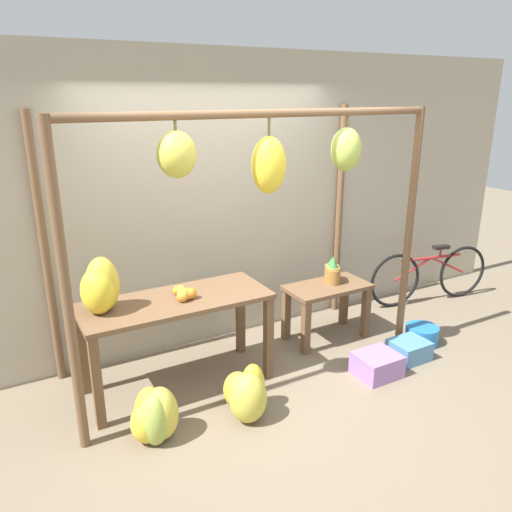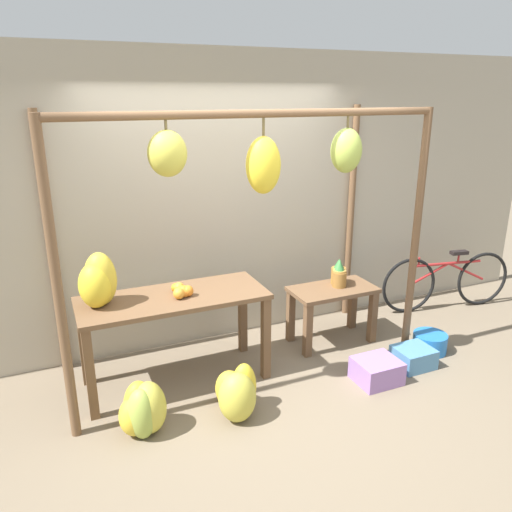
{
  "view_description": "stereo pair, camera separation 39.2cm",
  "coord_description": "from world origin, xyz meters",
  "px_view_note": "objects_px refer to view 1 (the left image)",
  "views": [
    {
      "loc": [
        -1.89,
        -2.97,
        2.4
      ],
      "look_at": [
        0.12,
        0.64,
        1.05
      ],
      "focal_mm": 35.0,
      "sensor_mm": 36.0,
      "label": 1
    },
    {
      "loc": [
        -1.54,
        -3.14,
        2.4
      ],
      "look_at": [
        0.12,
        0.64,
        1.05
      ],
      "focal_mm": 35.0,
      "sensor_mm": 36.0,
      "label": 2
    }
  ],
  "objects_px": {
    "banana_pile_ground_left": "(154,416)",
    "blue_bucket": "(422,335)",
    "orange_pile": "(184,293)",
    "banana_pile_ground_right": "(247,393)",
    "fruit_crate_purple": "(409,350)",
    "fruit_crate_white": "(377,365)",
    "parked_bicycle": "(430,275)",
    "pineapple_cluster": "(333,272)",
    "banana_pile_on_table": "(100,288)"
  },
  "relations": [
    {
      "from": "banana_pile_on_table",
      "to": "fruit_crate_white",
      "type": "xyz_separation_m",
      "value": [
        2.17,
        -0.76,
        -0.89
      ]
    },
    {
      "from": "banana_pile_on_table",
      "to": "fruit_crate_purple",
      "type": "bearing_deg",
      "value": -14.76
    },
    {
      "from": "orange_pile",
      "to": "parked_bicycle",
      "type": "distance_m",
      "value": 3.24
    },
    {
      "from": "banana_pile_ground_right",
      "to": "fruit_crate_white",
      "type": "xyz_separation_m",
      "value": [
        1.29,
        -0.05,
        -0.09
      ]
    },
    {
      "from": "banana_pile_on_table",
      "to": "blue_bucket",
      "type": "distance_m",
      "value": 3.14
    },
    {
      "from": "banana_pile_ground_left",
      "to": "parked_bicycle",
      "type": "xyz_separation_m",
      "value": [
        3.68,
        0.84,
        0.15
      ]
    },
    {
      "from": "fruit_crate_purple",
      "to": "fruit_crate_white",
      "type": "bearing_deg",
      "value": -171.59
    },
    {
      "from": "banana_pile_ground_left",
      "to": "fruit_crate_white",
      "type": "distance_m",
      "value": 2.01
    },
    {
      "from": "pineapple_cluster",
      "to": "banana_pile_ground_right",
      "type": "relative_size",
      "value": 0.55
    },
    {
      "from": "banana_pile_on_table",
      "to": "fruit_crate_white",
      "type": "height_order",
      "value": "banana_pile_on_table"
    },
    {
      "from": "fruit_crate_white",
      "to": "banana_pile_ground_right",
      "type": "bearing_deg",
      "value": 177.57
    },
    {
      "from": "fruit_crate_white",
      "to": "parked_bicycle",
      "type": "relative_size",
      "value": 0.24
    },
    {
      "from": "banana_pile_ground_right",
      "to": "blue_bucket",
      "type": "distance_m",
      "value": 2.09
    },
    {
      "from": "fruit_crate_white",
      "to": "blue_bucket",
      "type": "bearing_deg",
      "value": 16.1
    },
    {
      "from": "banana_pile_on_table",
      "to": "blue_bucket",
      "type": "bearing_deg",
      "value": -10.16
    },
    {
      "from": "banana_pile_ground_left",
      "to": "blue_bucket",
      "type": "distance_m",
      "value": 2.81
    },
    {
      "from": "banana_pile_ground_right",
      "to": "fruit_crate_white",
      "type": "distance_m",
      "value": 1.29
    },
    {
      "from": "pineapple_cluster",
      "to": "banana_pile_ground_left",
      "type": "relative_size",
      "value": 0.66
    },
    {
      "from": "banana_pile_ground_right",
      "to": "parked_bicycle",
      "type": "relative_size",
      "value": 0.32
    },
    {
      "from": "pineapple_cluster",
      "to": "fruit_crate_purple",
      "type": "relative_size",
      "value": 0.84
    },
    {
      "from": "orange_pile",
      "to": "banana_pile_on_table",
      "type": "bearing_deg",
      "value": 173.83
    },
    {
      "from": "orange_pile",
      "to": "fruit_crate_purple",
      "type": "relative_size",
      "value": 0.71
    },
    {
      "from": "pineapple_cluster",
      "to": "parked_bicycle",
      "type": "distance_m",
      "value": 1.6
    },
    {
      "from": "banana_pile_ground_right",
      "to": "parked_bicycle",
      "type": "height_order",
      "value": "parked_bicycle"
    },
    {
      "from": "banana_pile_ground_left",
      "to": "fruit_crate_purple",
      "type": "xyz_separation_m",
      "value": [
        2.47,
        -0.05,
        -0.1
      ]
    },
    {
      "from": "pineapple_cluster",
      "to": "fruit_crate_purple",
      "type": "bearing_deg",
      "value": -65.96
    },
    {
      "from": "pineapple_cluster",
      "to": "banana_pile_ground_left",
      "type": "xyz_separation_m",
      "value": [
        -2.12,
        -0.72,
        -0.5
      ]
    },
    {
      "from": "blue_bucket",
      "to": "fruit_crate_white",
      "type": "bearing_deg",
      "value": -163.9
    },
    {
      "from": "fruit_crate_purple",
      "to": "banana_pile_ground_right",
      "type": "bearing_deg",
      "value": -179.55
    },
    {
      "from": "banana_pile_on_table",
      "to": "parked_bicycle",
      "type": "distance_m",
      "value": 3.9
    },
    {
      "from": "orange_pile",
      "to": "banana_pile_ground_left",
      "type": "xyz_separation_m",
      "value": [
        -0.49,
        -0.57,
        -0.65
      ]
    },
    {
      "from": "parked_bicycle",
      "to": "blue_bucket",
      "type": "bearing_deg",
      "value": -140.01
    },
    {
      "from": "orange_pile",
      "to": "banana_pile_ground_left",
      "type": "bearing_deg",
      "value": -130.46
    },
    {
      "from": "banana_pile_on_table",
      "to": "fruit_crate_purple",
      "type": "xyz_separation_m",
      "value": [
        2.63,
        -0.69,
        -0.9
      ]
    },
    {
      "from": "banana_pile_on_table",
      "to": "pineapple_cluster",
      "type": "bearing_deg",
      "value": 2.03
    },
    {
      "from": "parked_bicycle",
      "to": "banana_pile_on_table",
      "type": "bearing_deg",
      "value": -176.99
    },
    {
      "from": "blue_bucket",
      "to": "parked_bicycle",
      "type": "height_order",
      "value": "parked_bicycle"
    },
    {
      "from": "orange_pile",
      "to": "fruit_crate_white",
      "type": "xyz_separation_m",
      "value": [
        1.52,
        -0.69,
        -0.74
      ]
    },
    {
      "from": "blue_bucket",
      "to": "banana_pile_ground_left",
      "type": "bearing_deg",
      "value": -177.77
    },
    {
      "from": "banana_pile_ground_right",
      "to": "fruit_crate_purple",
      "type": "relative_size",
      "value": 1.52
    },
    {
      "from": "pineapple_cluster",
      "to": "fruit_crate_white",
      "type": "relative_size",
      "value": 0.75
    },
    {
      "from": "banana_pile_on_table",
      "to": "pineapple_cluster",
      "type": "xyz_separation_m",
      "value": [
        2.29,
        0.08,
        -0.3
      ]
    },
    {
      "from": "fruit_crate_white",
      "to": "banana_pile_ground_left",
      "type": "bearing_deg",
      "value": 176.54
    },
    {
      "from": "fruit_crate_white",
      "to": "fruit_crate_purple",
      "type": "relative_size",
      "value": 1.11
    },
    {
      "from": "orange_pile",
      "to": "banana_pile_ground_right",
      "type": "distance_m",
      "value": 0.94
    },
    {
      "from": "banana_pile_ground_left",
      "to": "blue_bucket",
      "type": "height_order",
      "value": "banana_pile_ground_left"
    },
    {
      "from": "pineapple_cluster",
      "to": "banana_pile_ground_right",
      "type": "xyz_separation_m",
      "value": [
        -1.41,
        -0.79,
        -0.5
      ]
    },
    {
      "from": "fruit_crate_purple",
      "to": "blue_bucket",
      "type": "bearing_deg",
      "value": 25.81
    },
    {
      "from": "banana_pile_ground_right",
      "to": "banana_pile_on_table",
      "type": "bearing_deg",
      "value": 141.26
    },
    {
      "from": "pineapple_cluster",
      "to": "fruit_crate_white",
      "type": "height_order",
      "value": "pineapple_cluster"
    }
  ]
}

